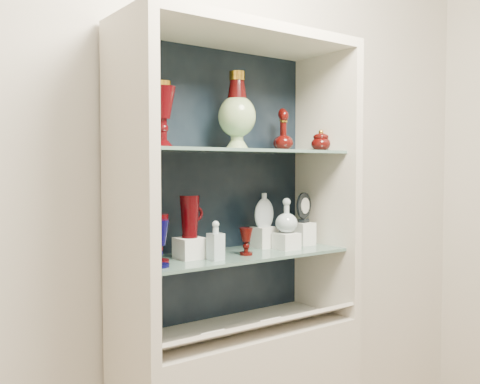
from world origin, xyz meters
TOP-DOWN VIEW (x-y plane):
  - wall_back at (0.00, 1.75)m, footprint 3.50×0.02m
  - cabinet_back_panel at (0.00, 1.72)m, footprint 0.98×0.02m
  - cabinet_side_left at (-0.48, 1.53)m, footprint 0.04×0.40m
  - cabinet_side_right at (0.48, 1.53)m, footprint 0.04×0.40m
  - cabinet_top_cap at (0.00, 1.53)m, footprint 1.00×0.40m
  - shelf_lower at (0.00, 1.55)m, footprint 0.92×0.34m
  - shelf_upper at (0.00, 1.55)m, footprint 0.92×0.34m
  - label_ledge at (0.00, 1.42)m, footprint 0.92×0.17m
  - label_card_0 at (0.04, 1.42)m, footprint 0.10×0.06m
  - label_card_1 at (-0.22, 1.42)m, footprint 0.10×0.06m
  - pedestal_lamp_left at (-0.31, 1.60)m, footprint 0.10×0.10m
  - pedestal_lamp_right at (-0.40, 1.59)m, footprint 0.10×0.10m
  - enamel_urn at (0.02, 1.58)m, footprint 0.19×0.19m
  - ruby_decanter_a at (0.29, 1.61)m, footprint 0.10×0.10m
  - ruby_decanter_b at (0.24, 1.54)m, footprint 0.09×0.09m
  - lidded_bowl at (0.44, 1.52)m, footprint 0.09×0.09m
  - cobalt_goblet at (-0.39, 1.47)m, footprint 0.09×0.09m
  - ruby_goblet_tall at (-0.36, 1.54)m, footprint 0.09×0.09m
  - ruby_goblet_small at (0.00, 1.49)m, footprint 0.06×0.06m
  - riser_ruby_pitcher at (-0.22, 1.56)m, footprint 0.10×0.10m
  - ruby_pitcher at (-0.22, 1.56)m, footprint 0.13×0.10m
  - clear_square_bottle at (-0.16, 1.47)m, footprint 0.05×0.05m
  - riser_flat_flask at (0.19, 1.61)m, footprint 0.09×0.09m
  - flat_flask at (0.19, 1.61)m, footprint 0.11×0.05m
  - riser_clear_round_decanter at (0.23, 1.51)m, footprint 0.09×0.09m
  - clear_round_decanter at (0.23, 1.51)m, footprint 0.10×0.10m
  - riser_cameo_medallion at (0.38, 1.57)m, footprint 0.08×0.08m
  - cameo_medallion at (0.38, 1.57)m, footprint 0.13×0.08m

SIDE VIEW (x-z plane):
  - label_ledge at x=0.00m, z-range 0.74..0.82m
  - label_card_0 at x=0.04m, z-range 0.78..0.81m
  - label_card_1 at x=-0.22m, z-range 0.78..0.81m
  - shelf_lower at x=0.00m, z-range 1.04..1.05m
  - riser_clear_round_decanter at x=0.23m, z-range 1.05..1.12m
  - riser_ruby_pitcher at x=-0.22m, z-range 1.05..1.13m
  - riser_flat_flask at x=0.19m, z-range 1.05..1.14m
  - riser_cameo_medallion at x=0.38m, z-range 1.05..1.15m
  - ruby_goblet_small at x=0.00m, z-range 1.05..1.16m
  - clear_square_bottle at x=-0.16m, z-range 1.05..1.20m
  - cobalt_goblet at x=-0.39m, z-range 1.05..1.22m
  - ruby_goblet_tall at x=-0.36m, z-range 1.05..1.23m
  - clear_round_decanter at x=0.23m, z-range 1.12..1.26m
  - ruby_pitcher at x=-0.22m, z-range 1.13..1.29m
  - flat_flask at x=0.19m, z-range 1.14..1.29m
  - cameo_medallion at x=0.38m, z-range 1.15..1.29m
  - cabinet_back_panel at x=0.00m, z-range 0.75..1.90m
  - cabinet_side_left at x=-0.48m, z-range 0.75..1.90m
  - cabinet_side_right at x=0.48m, z-range 0.75..1.90m
  - wall_back at x=0.00m, z-range 0.00..2.80m
  - shelf_upper at x=0.00m, z-range 1.46..1.47m
  - lidded_bowl at x=0.44m, z-range 1.47..1.57m
  - ruby_decanter_b at x=0.24m, z-range 1.47..1.65m
  - ruby_decanter_a at x=0.29m, z-range 1.47..1.68m
  - pedestal_lamp_right at x=-0.40m, z-range 1.47..1.70m
  - pedestal_lamp_left at x=-0.31m, z-range 1.47..1.72m
  - enamel_urn at x=0.02m, z-range 1.47..1.79m
  - cabinet_top_cap at x=0.00m, z-range 1.90..1.94m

